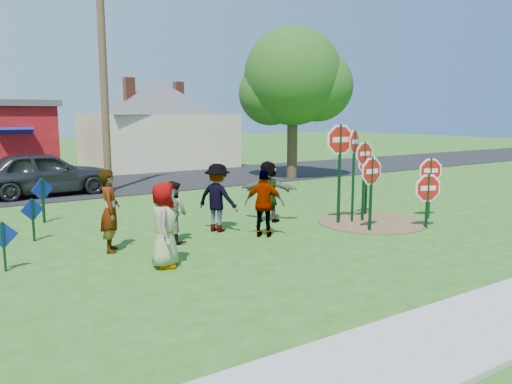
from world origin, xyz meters
TOP-DOWN VIEW (x-y plane):
  - ground at (0.00, 0.00)m, footprint 120.00×120.00m
  - sidewalk at (0.00, -7.20)m, footprint 22.00×1.80m
  - road at (0.00, 11.50)m, footprint 120.00×7.50m
  - dirt_patch at (4.50, -1.00)m, footprint 3.20×3.20m
  - cream_house at (5.50, 18.00)m, footprint 9.40×9.40m
  - stop_sign_a at (3.61, -1.79)m, footprint 1.04×0.07m
  - stop_sign_b at (4.02, -0.67)m, footprint 0.89×0.41m
  - stop_sign_c at (4.39, -0.74)m, footprint 0.96×0.07m
  - stop_sign_d at (5.16, -0.11)m, footprint 0.99×0.07m
  - stop_sign_e at (5.23, -2.40)m, footprint 1.03×0.37m
  - stop_sign_f at (6.48, -1.50)m, footprint 0.95×0.42m
  - stop_sign_g at (3.56, -0.56)m, footprint 1.18×0.25m
  - blue_diamond_b at (-5.31, -0.18)m, footprint 0.58×0.06m
  - blue_diamond_c at (-4.36, 2.15)m, footprint 0.59×0.17m
  - blue_diamond_d at (-3.71, 4.36)m, footprint 0.66×0.34m
  - person_a at (-2.42, -1.70)m, footprint 0.92×1.05m
  - person_b at (-2.99, 0.14)m, footprint 0.67×0.82m
  - person_c at (-1.40, 0.10)m, footprint 0.78×0.89m
  - person_d at (0.10, 0.55)m, footprint 1.18×1.40m
  - person_e at (0.82, -0.68)m, footprint 1.06×1.03m
  - person_f at (1.99, 0.84)m, footprint 1.58×1.62m
  - suv at (-2.70, 9.62)m, footprint 5.22×2.25m
  - utility_pole at (-0.22, 9.37)m, footprint 2.30×1.04m
  - leafy_tree at (8.86, 8.45)m, footprint 5.23×4.77m

SIDE VIEW (x-z plane):
  - ground at x=0.00m, z-range 0.00..0.00m
  - dirt_patch at x=4.50m, z-range 0.00..0.03m
  - road at x=0.00m, z-range 0.00..0.04m
  - sidewalk at x=0.00m, z-range 0.00..0.08m
  - blue_diamond_b at x=-5.31m, z-range 0.12..1.18m
  - blue_diamond_c at x=-4.36m, z-range 0.13..1.25m
  - person_c at x=-1.40m, z-range 0.00..1.57m
  - blue_diamond_d at x=-3.71m, z-range 0.16..1.53m
  - person_e at x=0.82m, z-range 0.00..1.78m
  - person_a at x=-2.42m, z-range 0.00..1.82m
  - suv at x=-2.70m, z-range 0.04..1.80m
  - person_f at x=1.99m, z-range 0.00..1.85m
  - person_d at x=0.10m, z-range 0.00..1.88m
  - person_b at x=-2.99m, z-range 0.00..1.94m
  - stop_sign_e at x=5.23m, z-range 0.23..1.93m
  - stop_sign_f at x=6.48m, z-range 0.38..2.39m
  - stop_sign_a at x=3.61m, z-range 0.40..2.60m
  - stop_sign_d at x=5.16m, z-range 0.45..2.64m
  - stop_sign_c at x=4.39m, z-range 0.51..3.05m
  - stop_sign_b at x=4.02m, z-range 0.67..3.58m
  - stop_sign_g at x=3.56m, z-range 0.62..3.71m
  - cream_house at x=5.50m, z-range -0.33..6.17m
  - leafy_tree at x=8.86m, z-range 1.07..8.51m
  - utility_pole at x=-0.22m, z-range 0.26..10.20m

